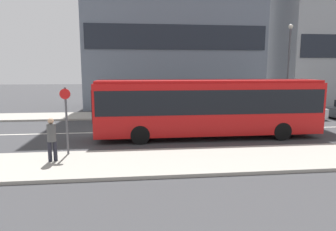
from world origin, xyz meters
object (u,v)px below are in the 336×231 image
object	(u,v)px
city_bus	(208,105)
parked_car_0	(292,111)
street_lamp	(289,60)
bus_stop_sign	(66,116)
pedestrian_near_stop	(52,137)

from	to	relation	value
city_bus	parked_car_0	world-z (taller)	city_bus
parked_car_0	city_bus	bearing A→B (deg)	-146.08
city_bus	parked_car_0	xyz separation A→B (m)	(7.79, 5.24, -1.19)
parked_car_0	street_lamp	size ratio (longest dim) A/B	0.66
bus_stop_sign	parked_car_0	bearing A→B (deg)	29.19
parked_car_0	street_lamp	distance (m)	4.32
bus_stop_sign	street_lamp	size ratio (longest dim) A/B	0.40
city_bus	bus_stop_sign	xyz separation A→B (m)	(-6.86, -2.94, -0.03)
city_bus	street_lamp	bearing A→B (deg)	40.27
street_lamp	pedestrian_near_stop	bearing A→B (deg)	-144.48
parked_car_0	pedestrian_near_stop	world-z (taller)	pedestrian_near_stop
city_bus	pedestrian_near_stop	distance (m)	8.26
bus_stop_sign	street_lamp	world-z (taller)	street_lamp
pedestrian_near_stop	street_lamp	distance (m)	19.43
parked_car_0	street_lamp	xyz separation A→B (m)	(0.55, 1.96, 3.81)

